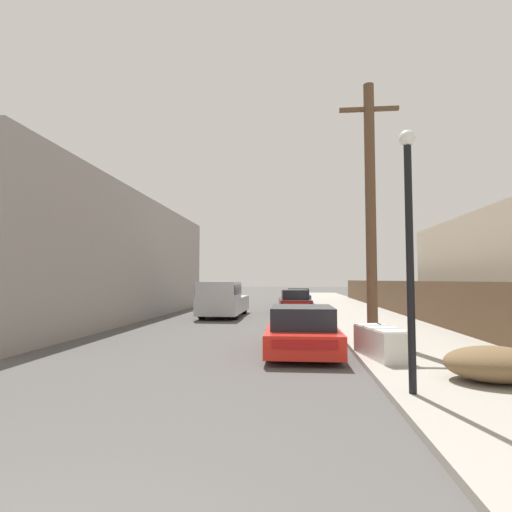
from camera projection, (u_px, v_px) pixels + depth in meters
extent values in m
cube|color=#9E998E|center=(353.00, 310.00, 24.53)|extent=(4.20, 63.00, 0.12)
cube|color=silver|center=(382.00, 343.00, 9.23)|extent=(1.04, 1.93, 0.66)
cube|color=white|center=(381.00, 328.00, 9.25)|extent=(0.99, 1.85, 0.03)
cube|color=#333335|center=(379.00, 324.00, 9.84)|extent=(0.07, 0.20, 0.02)
cube|color=gray|center=(376.00, 326.00, 9.55)|extent=(0.70, 0.21, 0.01)
cube|color=gray|center=(387.00, 328.00, 8.98)|extent=(0.70, 0.21, 0.01)
cube|color=red|center=(302.00, 336.00, 10.65)|extent=(1.85, 4.21, 0.54)
cube|color=black|center=(302.00, 317.00, 10.31)|extent=(1.58, 2.03, 0.54)
cube|color=#B21414|center=(305.00, 345.00, 8.55)|extent=(1.41, 0.04, 0.19)
cylinder|color=black|center=(274.00, 332.00, 12.01)|extent=(0.21, 0.67, 0.67)
cylinder|color=black|center=(327.00, 333.00, 11.87)|extent=(0.21, 0.67, 0.67)
cylinder|color=black|center=(270.00, 347.00, 9.42)|extent=(0.21, 0.67, 0.67)
cylinder|color=black|center=(337.00, 347.00, 9.28)|extent=(0.21, 0.67, 0.67)
cube|color=#5B1E19|center=(294.00, 305.00, 22.93)|extent=(1.95, 4.14, 0.67)
cube|color=black|center=(295.00, 294.00, 22.80)|extent=(1.60, 2.35, 0.52)
cube|color=#B21414|center=(297.00, 305.00, 20.91)|extent=(1.33, 0.11, 0.23)
cylinder|color=black|center=(281.00, 306.00, 24.19)|extent=(0.24, 0.68, 0.67)
cylinder|color=black|center=(305.00, 306.00, 24.15)|extent=(0.24, 0.68, 0.67)
cylinder|color=black|center=(282.00, 309.00, 21.70)|extent=(0.24, 0.68, 0.67)
cylinder|color=black|center=(309.00, 309.00, 21.65)|extent=(0.24, 0.68, 0.67)
cube|color=#2D478C|center=(298.00, 298.00, 31.35)|extent=(1.89, 4.47, 0.63)
cube|color=black|center=(298.00, 291.00, 31.20)|extent=(1.60, 2.51, 0.49)
cube|color=#B21414|center=(299.00, 298.00, 29.13)|extent=(1.43, 0.05, 0.22)
cylinder|color=black|center=(288.00, 299.00, 32.78)|extent=(0.21, 0.61, 0.60)
cylinder|color=black|center=(307.00, 299.00, 32.65)|extent=(0.21, 0.61, 0.60)
cylinder|color=black|center=(288.00, 301.00, 30.03)|extent=(0.21, 0.61, 0.60)
cylinder|color=black|center=(309.00, 301.00, 29.90)|extent=(0.21, 0.61, 0.60)
cube|color=silver|center=(225.00, 305.00, 20.90)|extent=(1.99, 5.26, 0.79)
cube|color=silver|center=(219.00, 290.00, 19.52)|extent=(1.85, 2.37, 0.82)
cube|color=black|center=(219.00, 290.00, 19.52)|extent=(1.89, 2.33, 0.45)
cylinder|color=black|center=(235.00, 311.00, 19.19)|extent=(0.27, 0.86, 0.86)
cylinder|color=black|center=(202.00, 310.00, 19.36)|extent=(0.27, 0.86, 0.86)
cylinder|color=black|center=(244.00, 306.00, 22.42)|extent=(0.27, 0.86, 0.86)
cylinder|color=black|center=(216.00, 306.00, 22.59)|extent=(0.27, 0.86, 0.86)
cylinder|color=brown|center=(371.00, 210.00, 12.14)|extent=(0.32, 0.32, 7.84)
cube|color=brown|center=(369.00, 109.00, 12.33)|extent=(1.80, 0.12, 0.12)
cylinder|color=black|center=(410.00, 267.00, 6.38)|extent=(0.12, 0.12, 3.97)
sphere|color=white|center=(407.00, 138.00, 6.51)|extent=(0.26, 0.26, 0.26)
ellipsoid|color=brown|center=(494.00, 364.00, 7.03)|extent=(1.68, 1.31, 0.61)
cube|color=brown|center=(398.00, 297.00, 21.35)|extent=(0.08, 39.13, 1.73)
cube|color=gray|center=(83.00, 259.00, 19.96)|extent=(7.00, 20.27, 5.93)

